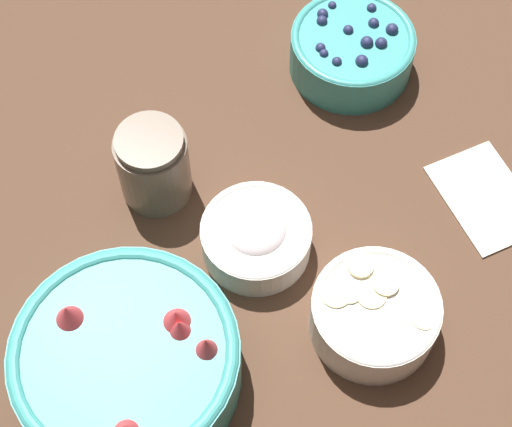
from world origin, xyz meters
The scene contains 7 objects.
ground_plane centered at (0.00, 0.00, 0.00)m, with size 4.00×4.00×0.00m, color #4C3323.
bowl_strawberries centered at (0.07, -0.21, 0.04)m, with size 0.23×0.23×0.10m.
bowl_blueberries centered at (-0.17, 0.20, 0.03)m, with size 0.15×0.15×0.07m.
bowl_bananas centered at (0.14, 0.04, 0.03)m, with size 0.13×0.13×0.06m.
bowl_cream centered at (0.00, -0.02, 0.03)m, with size 0.12×0.12×0.06m.
jar_chocolate centered at (-0.12, -0.09, 0.05)m, with size 0.08×0.08×0.10m.
napkin centered at (0.07, 0.24, 0.00)m, with size 0.13×0.10×0.01m.
Camera 1 is at (0.39, -0.22, 0.85)m, focal length 60.00 mm.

